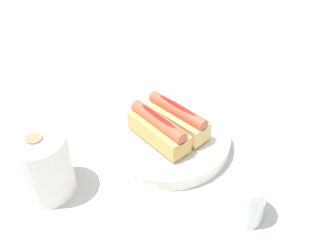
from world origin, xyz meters
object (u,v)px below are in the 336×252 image
(hotdog_front, at_px, (177,118))
(water_glass, at_px, (246,202))
(paper_towel_roll, at_px, (42,165))
(hotdog_back, at_px, (158,129))
(serving_bowl, at_px, (168,139))

(hotdog_front, distance_m, water_glass, 0.24)
(water_glass, height_order, paper_towel_roll, paper_towel_roll)
(hotdog_back, distance_m, water_glass, 0.24)
(serving_bowl, bearing_deg, paper_towel_roll, 94.72)
(hotdog_front, xyz_separation_m, paper_towel_roll, (-0.03, 0.29, 0.00))
(serving_bowl, relative_size, hotdog_front, 1.74)
(serving_bowl, xyz_separation_m, paper_towel_roll, (-0.02, 0.27, 0.05))
(hotdog_front, xyz_separation_m, water_glass, (-0.24, -0.02, -0.02))
(paper_towel_roll, bearing_deg, hotdog_front, -83.96)
(hotdog_front, relative_size, water_glass, 1.75)
(serving_bowl, height_order, hotdog_back, hotdog_back)
(hotdog_front, distance_m, paper_towel_roll, 0.29)
(hotdog_front, relative_size, hotdog_back, 1.00)
(water_glass, bearing_deg, paper_towel_roll, 56.41)
(hotdog_front, height_order, hotdog_back, same)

